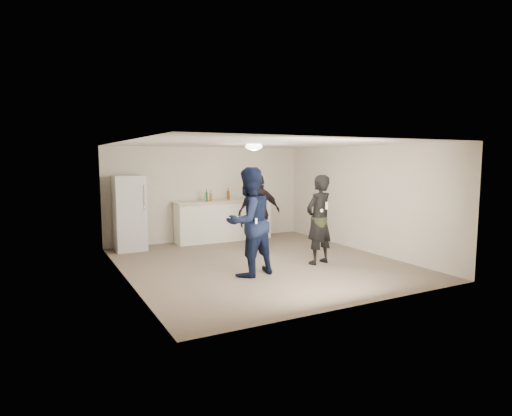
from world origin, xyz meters
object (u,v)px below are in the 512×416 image
counter (224,221)px  shaker (205,198)px  man (249,222)px  spectator (259,212)px  fridge (129,213)px  woman (319,220)px

counter → shaker: shaker is taller
man → spectator: 2.30m
man → fridge: bearing=-79.8°
shaker → man: 3.49m
counter → fridge: fridge is taller
fridge → shaker: bearing=3.3°
shaker → man: size_ratio=0.08×
shaker → woman: bearing=-69.5°
shaker → man: bearing=-97.5°
fridge → spectator: 3.12m
shaker → spectator: size_ratio=0.09×
man → spectator: (1.25, 1.93, -0.10)m
woman → shaker: bearing=-83.5°
shaker → woman: woman is taller
woman → fridge: bearing=-58.9°
fridge → spectator: bearing=-27.0°
man → woman: (1.70, 0.13, -0.09)m
counter → woman: woman is taller
counter → shaker: 0.82m
fridge → man: bearing=-65.5°
fridge → woman: bearing=-44.9°
fridge → man: man is taller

